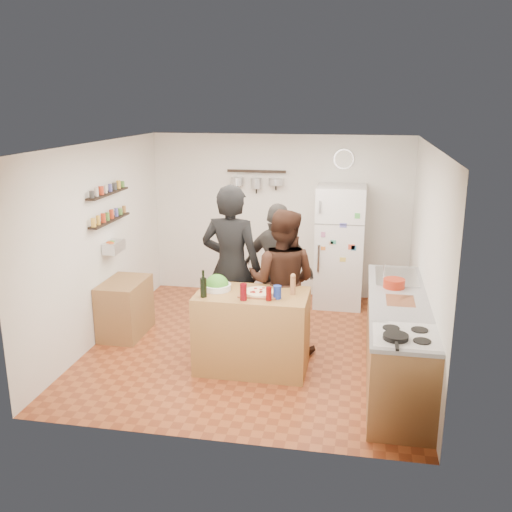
% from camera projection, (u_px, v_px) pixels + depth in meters
% --- Properties ---
extents(room_shell, '(4.20, 4.20, 4.20)m').
position_uv_depth(room_shell, '(260.00, 242.00, 7.22)').
color(room_shell, brown).
rests_on(room_shell, ground).
extents(prep_island, '(1.25, 0.72, 0.91)m').
position_uv_depth(prep_island, '(252.00, 331.00, 6.48)').
color(prep_island, '#9E703A').
rests_on(prep_island, floor).
extents(pizza_board, '(0.42, 0.34, 0.02)m').
position_uv_depth(pizza_board, '(259.00, 293.00, 6.33)').
color(pizza_board, brown).
rests_on(pizza_board, prep_island).
extents(pizza, '(0.34, 0.34, 0.02)m').
position_uv_depth(pizza, '(259.00, 292.00, 6.32)').
color(pizza, beige).
rests_on(pizza, pizza_board).
extents(salad_bowl, '(0.32, 0.32, 0.06)m').
position_uv_depth(salad_bowl, '(217.00, 287.00, 6.48)').
color(salad_bowl, silver).
rests_on(salad_bowl, prep_island).
extents(wine_bottle, '(0.07, 0.07, 0.22)m').
position_uv_depth(wine_bottle, '(203.00, 288.00, 6.21)').
color(wine_bottle, black).
rests_on(wine_bottle, prep_island).
extents(wine_glass_near, '(0.08, 0.08, 0.18)m').
position_uv_depth(wine_glass_near, '(243.00, 292.00, 6.12)').
color(wine_glass_near, '#58070D').
rests_on(wine_glass_near, prep_island).
extents(wine_glass_far, '(0.06, 0.06, 0.15)m').
position_uv_depth(wine_glass_far, '(269.00, 294.00, 6.11)').
color(wine_glass_far, '#560807').
rests_on(wine_glass_far, prep_island).
extents(pepper_mill, '(0.06, 0.06, 0.19)m').
position_uv_depth(pepper_mill, '(293.00, 286.00, 6.30)').
color(pepper_mill, '#95613E').
rests_on(pepper_mill, prep_island).
extents(salt_canister, '(0.09, 0.09, 0.14)m').
position_uv_depth(salt_canister, '(277.00, 292.00, 6.18)').
color(salt_canister, navy).
rests_on(salt_canister, prep_island).
extents(person_left, '(0.79, 0.56, 2.05)m').
position_uv_depth(person_left, '(231.00, 268.00, 6.93)').
color(person_left, black).
rests_on(person_left, floor).
extents(person_center, '(0.94, 0.78, 1.77)m').
position_uv_depth(person_center, '(282.00, 282.00, 6.83)').
color(person_center, black).
rests_on(person_center, floor).
extents(person_back, '(1.10, 0.77, 1.73)m').
position_uv_depth(person_back, '(278.00, 270.00, 7.39)').
color(person_back, '#302D2B').
rests_on(person_back, floor).
extents(counter_run, '(0.63, 2.63, 0.90)m').
position_uv_depth(counter_run, '(397.00, 341.00, 6.24)').
color(counter_run, '#9E7042').
rests_on(counter_run, floor).
extents(stove_top, '(0.60, 0.62, 0.02)m').
position_uv_depth(stove_top, '(406.00, 336.00, 5.22)').
color(stove_top, white).
rests_on(stove_top, counter_run).
extents(skillet, '(0.23, 0.23, 0.04)m').
position_uv_depth(skillet, '(396.00, 337.00, 5.11)').
color(skillet, black).
rests_on(skillet, stove_top).
extents(sink, '(0.50, 0.80, 0.03)m').
position_uv_depth(sink, '(396.00, 277.00, 6.92)').
color(sink, silver).
rests_on(sink, counter_run).
extents(cutting_board, '(0.30, 0.40, 0.02)m').
position_uv_depth(cutting_board, '(400.00, 301.00, 6.11)').
color(cutting_board, brown).
rests_on(cutting_board, counter_run).
extents(red_bowl, '(0.25, 0.25, 0.10)m').
position_uv_depth(red_bowl, '(394.00, 283.00, 6.51)').
color(red_bowl, '#A02612').
rests_on(red_bowl, counter_run).
extents(fridge, '(0.70, 0.68, 1.80)m').
position_uv_depth(fridge, '(339.00, 246.00, 8.43)').
color(fridge, white).
rests_on(fridge, floor).
extents(wall_clock, '(0.30, 0.03, 0.30)m').
position_uv_depth(wall_clock, '(344.00, 159.00, 8.41)').
color(wall_clock, silver).
rests_on(wall_clock, back_wall).
extents(spice_shelf_lower, '(0.12, 1.00, 0.02)m').
position_uv_depth(spice_shelf_lower, '(110.00, 220.00, 7.32)').
color(spice_shelf_lower, black).
rests_on(spice_shelf_lower, left_wall).
extents(spice_shelf_upper, '(0.12, 1.00, 0.02)m').
position_uv_depth(spice_shelf_upper, '(108.00, 193.00, 7.22)').
color(spice_shelf_upper, black).
rests_on(spice_shelf_upper, left_wall).
extents(produce_basket, '(0.18, 0.35, 0.14)m').
position_uv_depth(produce_basket, '(114.00, 247.00, 7.40)').
color(produce_basket, silver).
rests_on(produce_basket, left_wall).
extents(side_table, '(0.50, 0.80, 0.73)m').
position_uv_depth(side_table, '(125.00, 308.00, 7.46)').
color(side_table, '#93643D').
rests_on(side_table, floor).
extents(pot_rack, '(0.90, 0.04, 0.04)m').
position_uv_depth(pot_rack, '(256.00, 171.00, 8.62)').
color(pot_rack, black).
rests_on(pot_rack, back_wall).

